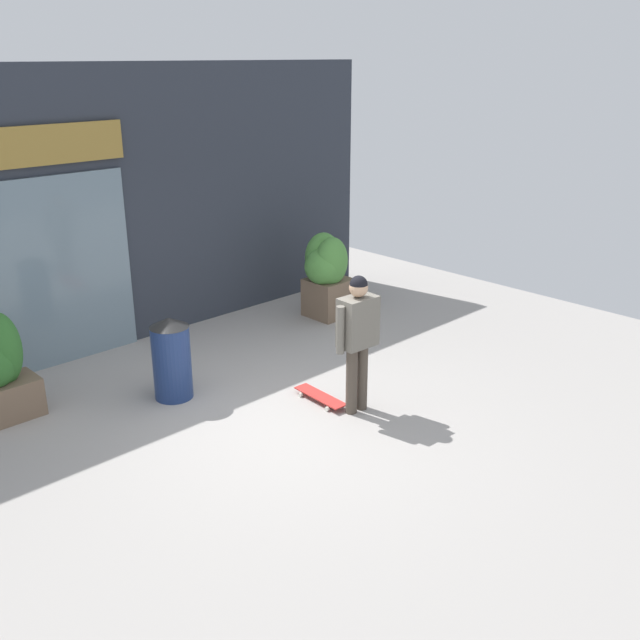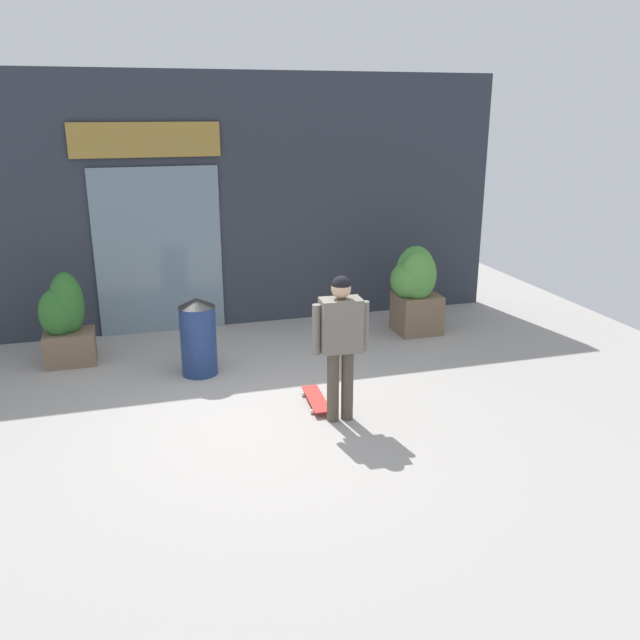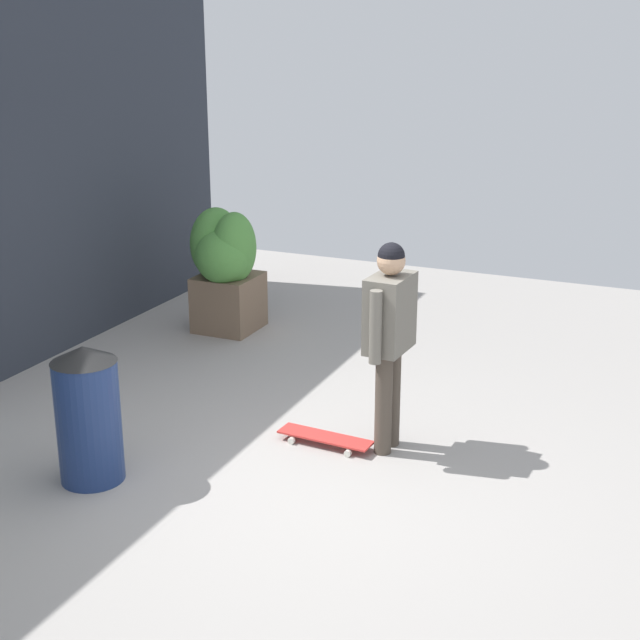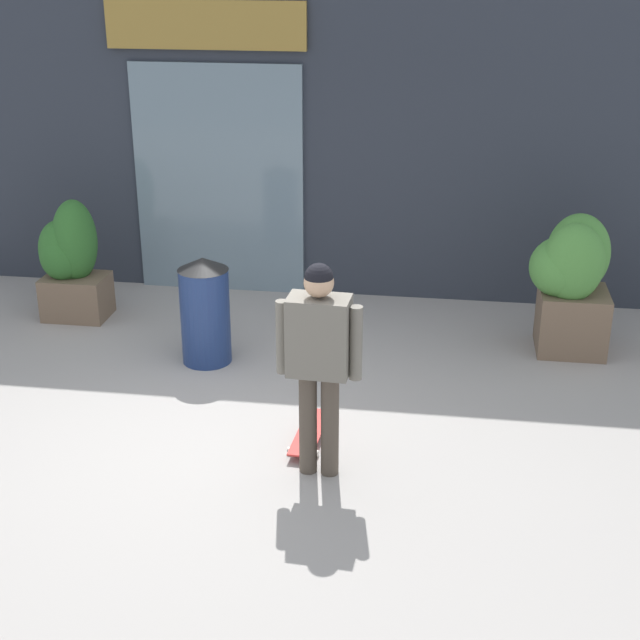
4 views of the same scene
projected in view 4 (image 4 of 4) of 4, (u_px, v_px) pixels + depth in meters
ground_plane at (242, 433)px, 7.26m from camera, size 12.00×12.00×0.00m
building_facade at (304, 120)px, 9.57m from camera, size 8.76×0.31×3.75m
skateboarder at (319, 350)px, 6.36m from camera, size 0.61×0.28×1.61m
skateboard at (310, 432)px, 7.14m from camera, size 0.27×0.76×0.08m
planter_box_left at (70, 259)px, 9.29m from camera, size 0.66×0.55×1.22m
planter_box_right at (572, 277)px, 8.48m from camera, size 0.75×0.73×1.29m
trash_bin at (205, 310)px, 8.32m from camera, size 0.46×0.46×1.00m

